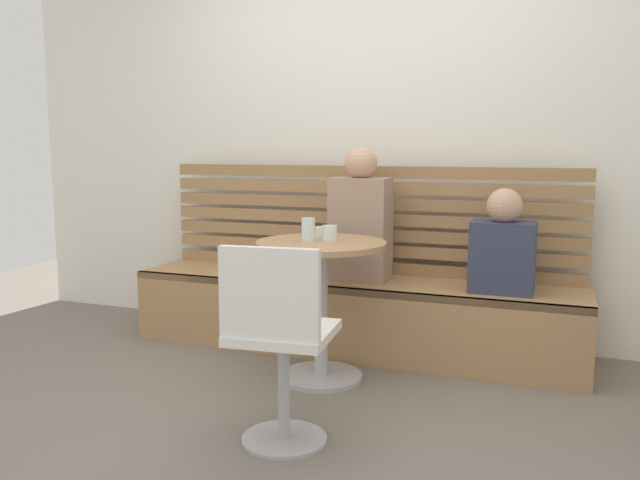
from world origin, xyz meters
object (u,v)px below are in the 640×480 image
cafe_table (321,283)px  person_adult (360,221)px  cup_glass_tall (308,229)px  booth_bench (352,315)px  white_chair (279,338)px  cup_espresso_small (320,232)px  cup_glass_short (329,233)px  person_child_left (503,247)px

cafe_table → person_adult: (0.05, 0.52, 0.28)m
cup_glass_tall → booth_bench: bearing=82.5°
white_chair → cup_espresso_small: bearing=101.0°
cup_glass_short → cup_espresso_small: size_ratio=1.43×
cup_glass_tall → person_adult: bearing=77.1°
cup_glass_short → cup_espresso_small: cup_glass_short is taller
person_child_left → cup_glass_short: size_ratio=7.09×
booth_bench → cup_espresso_small: (-0.07, -0.36, 0.55)m
cup_glass_tall → cup_espresso_small: cup_glass_tall is taller
white_chair → cafe_table: bearing=98.6°
white_chair → cup_espresso_small: size_ratio=15.18×
booth_bench → cup_espresso_small: 0.66m
person_child_left → cup_espresso_small: 0.99m
person_child_left → cup_glass_tall: (-0.94, -0.49, 0.11)m
cup_glass_tall → cup_espresso_small: (0.00, 0.17, -0.03)m
cup_glass_short → cup_glass_tall: size_ratio=0.67×
cup_glass_short → cup_glass_tall: bearing=-156.3°
cup_glass_short → cup_espresso_small: (-0.10, 0.13, -0.01)m
person_adult → cup_espresso_small: (-0.12, -0.36, -0.03)m
white_chair → person_adult: bearing=93.2°
booth_bench → cup_glass_tall: cup_glass_tall is taller
cup_espresso_small → person_adult: bearing=71.9°
white_chair → booth_bench: bearing=95.3°
booth_bench → person_adult: (0.05, 0.00, 0.57)m
person_adult → cup_espresso_small: 0.38m
booth_bench → cafe_table: cafe_table is taller
person_adult → person_child_left: person_adult is taller
cafe_table → white_chair: bearing=-81.4°
cup_espresso_small → person_child_left: bearing=18.9°
person_child_left → cup_glass_short: bearing=-152.0°
booth_bench → cup_glass_tall: (-0.07, -0.53, 0.58)m
cup_espresso_small → cafe_table: bearing=-67.5°
person_child_left → white_chair: bearing=-119.9°
cafe_table → person_adult: bearing=84.6°
person_child_left → cup_espresso_small: bearing=-161.1°
cafe_table → cup_espresso_small: cup_espresso_small is taller
white_chair → cup_espresso_small: (-0.19, 0.98, 0.30)m
cafe_table → cup_espresso_small: 0.31m
person_adult → cup_glass_tall: person_adult is taller
cafe_table → white_chair: size_ratio=0.87×
cafe_table → cup_glass_tall: size_ratio=6.17×
white_chair → cup_glass_tall: cup_glass_tall is taller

